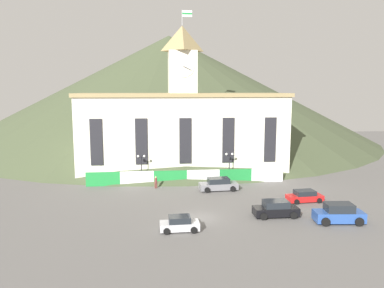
{
  "coord_description": "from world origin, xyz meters",
  "views": [
    {
      "loc": [
        -5.02,
        -38.96,
        13.85
      ],
      "look_at": [
        0.0,
        8.05,
        7.02
      ],
      "focal_mm": 35.0,
      "sensor_mm": 36.0,
      "label": 1
    }
  ],
  "objects": [
    {
      "name": "pedestrian",
      "position": [
        -4.64,
        13.13,
        0.93
      ],
      "size": [
        0.51,
        0.51,
        1.71
      ],
      "rotation": [
        0.0,
        0.0,
        5.24
      ],
      "color": "brown",
      "rests_on": "ground"
    },
    {
      "name": "banner_fence",
      "position": [
        0.0,
        15.08,
        1.04
      ],
      "size": [
        29.41,
        0.12,
        2.08
      ],
      "color": "#1E8438",
      "rests_on": "ground"
    },
    {
      "name": "civic_building",
      "position": [
        0.0,
        22.98,
        7.29
      ],
      "size": [
        34.06,
        11.16,
        26.54
      ],
      "color": "silver",
      "rests_on": "ground"
    },
    {
      "name": "car_black_suv",
      "position": [
        8.41,
        -0.36,
        0.83
      ],
      "size": [
        4.91,
        2.38,
        1.8
      ],
      "rotation": [
        0.0,
        0.0,
        -0.01
      ],
      "color": "black",
      "rests_on": "ground"
    },
    {
      "name": "car_gray_pickup",
      "position": [
        4.02,
        11.08,
        0.81
      ],
      "size": [
        5.42,
        2.64,
        1.75
      ],
      "rotation": [
        0.0,
        0.0,
        0.06
      ],
      "color": "slate",
      "rests_on": "ground"
    },
    {
      "name": "street_lamp_far_right",
      "position": [
        6.57,
        16.05,
        3.26
      ],
      "size": [
        1.26,
        0.36,
        4.41
      ],
      "color": "black",
      "rests_on": "ground"
    },
    {
      "name": "car_blue_van",
      "position": [
        14.34,
        -3.01,
        0.96
      ],
      "size": [
        5.27,
        2.77,
        2.1
      ],
      "rotation": [
        0.0,
        0.0,
        3.05
      ],
      "color": "#284C99",
      "rests_on": "ground"
    },
    {
      "name": "ground_plane",
      "position": [
        0.0,
        0.0,
        0.0
      ],
      "size": [
        160.0,
        160.0,
        0.0
      ],
      "primitive_type": "plane",
      "color": "#605E5B"
    },
    {
      "name": "hillside_backdrop",
      "position": [
        0.0,
        70.01,
        14.54
      ],
      "size": [
        112.88,
        112.88,
        29.09
      ],
      "primitive_type": "cone",
      "color": "#424C33",
      "rests_on": "ground"
    },
    {
      "name": "street_lamp_left",
      "position": [
        -6.72,
        16.05,
        3.21
      ],
      "size": [
        1.26,
        0.36,
        4.33
      ],
      "color": "black",
      "rests_on": "ground"
    },
    {
      "name": "car_silver_hatch",
      "position": [
        -2.47,
        -3.48,
        0.69
      ],
      "size": [
        3.93,
        2.06,
        1.5
      ],
      "rotation": [
        0.0,
        0.0,
        3.16
      ],
      "color": "#B7B7BC",
      "rests_on": "ground"
    },
    {
      "name": "car_red_sedan",
      "position": [
        13.83,
        4.65,
        0.67
      ],
      "size": [
        4.52,
        2.38,
        1.45
      ],
      "rotation": [
        0.0,
        0.0,
        0.07
      ],
      "color": "red",
      "rests_on": "ground"
    }
  ]
}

